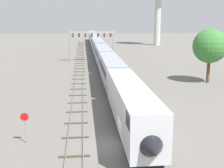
{
  "coord_description": "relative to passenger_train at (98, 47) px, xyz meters",
  "views": [
    {
      "loc": [
        -2.6,
        -24.9,
        11.22
      ],
      "look_at": [
        1.0,
        12.0,
        3.0
      ],
      "focal_mm": 47.75,
      "sensor_mm": 36.0,
      "label": 1
    }
  ],
  "objects": [
    {
      "name": "trackside_tree_left",
      "position": [
        17.4,
        -39.51,
        3.85
      ],
      "size": [
        5.98,
        5.98,
        9.49
      ],
      "color": "brown",
      "rests_on": "ground"
    },
    {
      "name": "track_main",
      "position": [
        0.0,
        -4.6,
        -2.55
      ],
      "size": [
        2.6,
        200.0,
        0.16
      ],
      "color": "slate",
      "rests_on": "ground"
    },
    {
      "name": "signal_gantry",
      "position": [
        -2.25,
        -11.11,
        3.45
      ],
      "size": [
        12.1,
        0.49,
        8.19
      ],
      "color": "#999BA0",
      "rests_on": "ground"
    },
    {
      "name": "ground_plane",
      "position": [
        -2.0,
        -64.6,
        -2.61
      ],
      "size": [
        400.0,
        400.0,
        0.0
      ],
      "primitive_type": "plane",
      "color": "slate"
    },
    {
      "name": "passenger_train",
      "position": [
        0.0,
        0.0,
        0.0
      ],
      "size": [
        3.04,
        141.78,
        4.8
      ],
      "color": "silver",
      "rests_on": "ground"
    },
    {
      "name": "track_near",
      "position": [
        -5.5,
        -24.6,
        -2.55
      ],
      "size": [
        2.6,
        160.0,
        0.16
      ],
      "color": "slate",
      "rests_on": "ground"
    },
    {
      "name": "stop_sign",
      "position": [
        -10.0,
        -63.28,
        -0.74
      ],
      "size": [
        0.76,
        0.08,
        2.88
      ],
      "color": "gray",
      "rests_on": "ground"
    }
  ]
}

